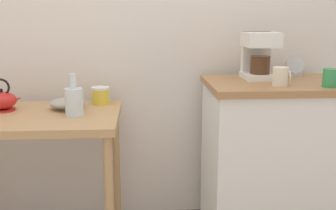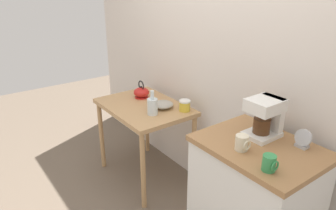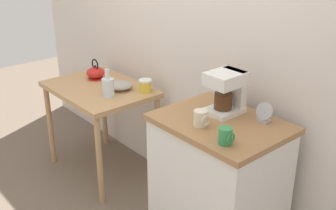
# 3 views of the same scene
# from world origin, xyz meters

# --- Properties ---
(wooden_table) EXTENTS (0.89, 0.64, 0.77)m
(wooden_table) POSITION_xyz_m (-0.58, -0.01, 0.68)
(wooden_table) COLOR tan
(wooden_table) RESTS_ON ground_plane
(kitchen_counter) EXTENTS (0.76, 0.58, 0.93)m
(kitchen_counter) POSITION_xyz_m (0.72, 0.02, 0.46)
(kitchen_counter) COLOR white
(kitchen_counter) RESTS_ON ground_plane
(bowl_stoneware) EXTENTS (0.19, 0.19, 0.06)m
(bowl_stoneware) POSITION_xyz_m (-0.42, 0.09, 0.81)
(bowl_stoneware) COLOR #9E998C
(bowl_stoneware) RESTS_ON wooden_table
(teakettle) EXTENTS (0.19, 0.15, 0.18)m
(teakettle) POSITION_xyz_m (-0.76, 0.07, 0.83)
(teakettle) COLOR red
(teakettle) RESTS_ON wooden_table
(glass_carafe_vase) EXTENTS (0.09, 0.09, 0.22)m
(glass_carafe_vase) POSITION_xyz_m (-0.36, -0.06, 0.85)
(glass_carafe_vase) COLOR silver
(glass_carafe_vase) RESTS_ON wooden_table
(canister_enamel) EXTENTS (0.10, 0.10, 0.10)m
(canister_enamel) POSITION_xyz_m (-0.25, 0.21, 0.82)
(canister_enamel) COLOR gold
(canister_enamel) RESTS_ON wooden_table
(coffee_maker) EXTENTS (0.18, 0.22, 0.26)m
(coffee_maker) POSITION_xyz_m (0.65, 0.14, 1.07)
(coffee_maker) COLOR white
(coffee_maker) RESTS_ON kitchen_counter
(mug_small_cream) EXTENTS (0.09, 0.08, 0.10)m
(mug_small_cream) POSITION_xyz_m (0.69, -0.12, 0.97)
(mug_small_cream) COLOR beige
(mug_small_cream) RESTS_ON kitchen_counter
(mug_tall_green) EXTENTS (0.08, 0.07, 0.09)m
(mug_tall_green) POSITION_xyz_m (0.93, -0.17, 0.97)
(mug_tall_green) COLOR #338C4C
(mug_tall_green) RESTS_ON kitchen_counter
(table_clock) EXTENTS (0.11, 0.05, 0.12)m
(table_clock) POSITION_xyz_m (0.89, 0.21, 0.98)
(table_clock) COLOR #B2B5BA
(table_clock) RESTS_ON kitchen_counter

